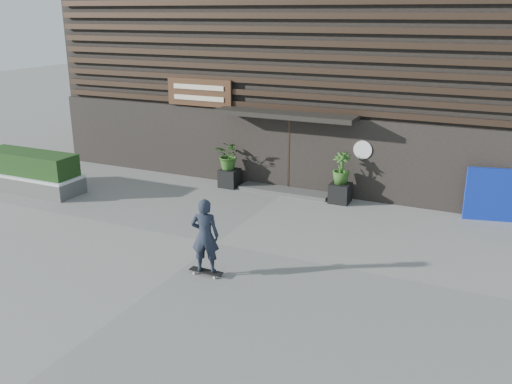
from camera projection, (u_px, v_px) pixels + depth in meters
The scene contains 12 objects.
ground at pixel (216, 243), 14.02m from camera, with size 80.00×80.00×0.00m, color gray.
entrance_step at pixel (285, 191), 17.96m from camera, with size 3.00×0.80×0.12m, color #464644.
planter_pot_left at pixel (230, 178), 18.48m from camera, with size 0.60×0.60×0.60m, color black.
bamboo_left at pixel (229, 155), 18.24m from camera, with size 0.86×0.75×0.96m, color #2D591E.
planter_pot_right at pixel (340, 193), 16.95m from camera, with size 0.60×0.60×0.60m, color black.
bamboo_right at pixel (341, 168), 16.71m from camera, with size 0.54×0.54×0.96m, color #2D591E.
raised_bed at pixel (32, 183), 18.12m from camera, with size 3.50×1.20×0.50m, color #4D4D4B.
snow_layer at pixel (31, 174), 18.03m from camera, with size 3.50×1.20×0.08m, color silver.
hedge at pixel (30, 163), 17.91m from camera, with size 3.30×1.00×0.70m, color #173613.
blue_tarp at pixel (495, 195), 15.33m from camera, with size 1.60×0.12×1.50m, color #0C23A1.
building at pixel (339, 55), 21.37m from camera, with size 18.00×11.00×8.00m.
skateboarder at pixel (205, 236), 12.07m from camera, with size 0.78×0.56×1.77m.
Camera 1 is at (6.39, -11.29, 5.56)m, focal length 39.08 mm.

